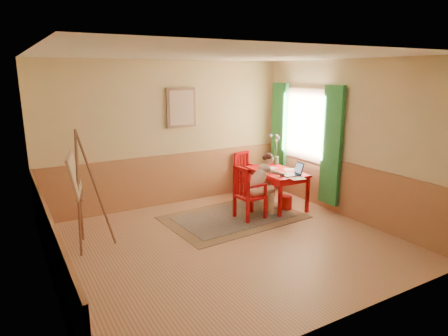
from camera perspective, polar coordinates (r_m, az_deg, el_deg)
room at (r=5.72m, az=0.59°, el=1.97°), size 5.04×4.54×2.84m
wainscot at (r=6.63m, az=-2.94°, el=-4.44°), size 5.00×4.50×1.00m
window at (r=8.02m, az=11.56°, el=4.70°), size 0.12×2.01×2.20m
wall_portrait at (r=7.71m, az=-6.23°, el=8.70°), size 0.60×0.05×0.76m
rug at (r=7.17m, az=1.40°, el=-7.16°), size 2.50×1.76×0.02m
table at (r=7.66m, az=7.71°, el=-1.04°), size 0.77×1.23×0.72m
chair_left at (r=6.97m, az=3.50°, el=-3.65°), size 0.48×0.47×0.97m
chair_back at (r=8.47m, az=3.20°, el=-0.75°), size 0.46×0.48×0.90m
figure at (r=7.10m, az=5.49°, el=-2.06°), size 0.87×0.40×1.16m
laptop at (r=7.35m, az=10.04°, el=-0.66°), size 0.40×0.26×0.23m
papers at (r=7.53m, az=9.25°, el=-0.62°), size 0.62×1.10×0.00m
vase at (r=8.11m, az=7.55°, el=2.55°), size 0.21×0.31×0.63m
wastebasket at (r=7.66m, az=8.92°, el=-4.97°), size 0.27×0.27×0.27m
easel at (r=6.05m, az=-20.59°, el=-1.55°), size 0.67×0.80×1.80m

